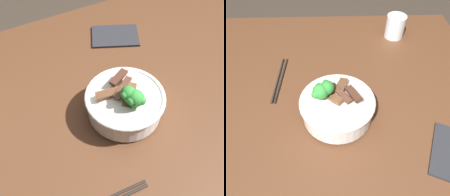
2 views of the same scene
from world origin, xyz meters
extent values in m
plane|color=#3D3328|center=(0.00, 0.00, 0.00)|extent=(10.00, 10.00, 0.00)
cube|color=#56331E|center=(0.00, 0.00, 0.73)|extent=(1.56, 1.07, 0.06)
cube|color=#56331E|center=(-0.71, -0.46, 0.35)|extent=(0.06, 0.06, 0.70)
cylinder|color=white|center=(0.17, 0.00, 0.76)|extent=(0.09, 0.09, 0.01)
cylinder|color=white|center=(0.17, 0.00, 0.80)|extent=(0.20, 0.20, 0.06)
torus|color=white|center=(0.17, 0.00, 0.83)|extent=(0.22, 0.22, 0.01)
ellipsoid|color=white|center=(0.17, 0.00, 0.82)|extent=(0.18, 0.18, 0.06)
cube|color=brown|center=(0.21, -0.01, 0.85)|extent=(0.08, 0.05, 0.02)
cube|color=#4C2B1E|center=(0.17, -0.04, 0.86)|extent=(0.06, 0.05, 0.01)
cube|color=#563323|center=(0.17, -0.01, 0.86)|extent=(0.07, 0.06, 0.01)
cube|color=brown|center=(0.17, 0.01, 0.85)|extent=(0.07, 0.07, 0.03)
cylinder|color=#5B9947|center=(0.18, 0.03, 0.85)|extent=(0.02, 0.02, 0.03)
sphere|color=#2D8433|center=(0.18, 0.03, 0.88)|extent=(0.04, 0.04, 0.04)
sphere|color=#2D8433|center=(0.19, 0.03, 0.88)|extent=(0.02, 0.02, 0.02)
sphere|color=#2D8433|center=(0.17, 0.04, 0.88)|extent=(0.02, 0.02, 0.02)
cylinder|color=#6BA84C|center=(0.17, 0.04, 0.85)|extent=(0.01, 0.01, 0.02)
sphere|color=green|center=(0.17, 0.04, 0.87)|extent=(0.04, 0.04, 0.04)
sphere|color=green|center=(0.18, 0.05, 0.88)|extent=(0.02, 0.02, 0.02)
sphere|color=green|center=(0.16, 0.06, 0.87)|extent=(0.02, 0.02, 0.02)
cube|color=#28282D|center=(0.03, -0.31, 0.76)|extent=(0.20, 0.18, 0.01)
camera|label=1|loc=(0.40, 0.37, 1.37)|focal=42.22mm
camera|label=2|loc=(-0.24, 0.01, 1.30)|focal=35.55mm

